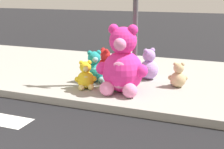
{
  "coord_description": "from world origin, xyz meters",
  "views": [
    {
      "loc": [
        2.96,
        -1.86,
        2.13
      ],
      "look_at": [
        0.8,
        3.6,
        0.55
      ],
      "focal_mm": 50.3,
      "sensor_mm": 36.0,
      "label": 1
    }
  ],
  "objects": [
    {
      "name": "sign_pole",
      "position": [
        1.0,
        4.4,
        1.85
      ],
      "size": [
        0.56,
        0.11,
        3.2
      ],
      "color": "#4C4C51",
      "rests_on": "sidewalk"
    },
    {
      "name": "plush_yellow",
      "position": [
        0.15,
        3.75,
        0.39
      ],
      "size": [
        0.42,
        0.43,
        0.59
      ],
      "color": "yellow",
      "rests_on": "sidewalk"
    },
    {
      "name": "plush_white",
      "position": [
        0.5,
        5.28,
        0.43
      ],
      "size": [
        0.51,
        0.5,
        0.71
      ],
      "color": "white",
      "rests_on": "sidewalk"
    },
    {
      "name": "plush_red",
      "position": [
        0.1,
        4.84,
        0.41
      ],
      "size": [
        0.47,
        0.47,
        0.66
      ],
      "color": "red",
      "rests_on": "sidewalk"
    },
    {
      "name": "plush_pink_large",
      "position": [
        0.93,
        3.81,
        0.69
      ],
      "size": [
        1.04,
        0.93,
        1.35
      ],
      "color": "#F22D93",
      "rests_on": "sidewalk"
    },
    {
      "name": "plush_lavender",
      "position": [
        1.16,
        4.94,
        0.44
      ],
      "size": [
        0.52,
        0.5,
        0.72
      ],
      "color": "#B28CD8",
      "rests_on": "sidewalk"
    },
    {
      "name": "sidewalk",
      "position": [
        0.0,
        5.2,
        0.07
      ],
      "size": [
        28.0,
        4.4,
        0.15
      ],
      "primitive_type": "cube",
      "color": "#9E9B93",
      "rests_on": "ground_plane"
    },
    {
      "name": "plush_tan",
      "position": [
        1.91,
        4.57,
        0.36
      ],
      "size": [
        0.4,
        0.38,
        0.54
      ],
      "color": "tan",
      "rests_on": "sidewalk"
    },
    {
      "name": "plush_teal",
      "position": [
        0.12,
        4.26,
        0.43
      ],
      "size": [
        0.5,
        0.51,
        0.71
      ],
      "color": "teal",
      "rests_on": "sidewalk"
    }
  ]
}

